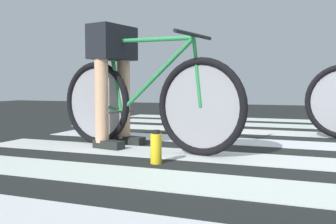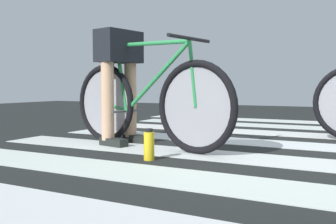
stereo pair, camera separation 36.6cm
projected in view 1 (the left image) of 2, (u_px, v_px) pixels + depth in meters
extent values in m
cube|color=black|center=(301.00, 156.00, 2.81)|extent=(18.00, 14.00, 0.02)
cube|color=#BAC7BD|center=(264.00, 189.00, 1.88)|extent=(5.20, 0.44, 0.00)
cube|color=silver|center=(314.00, 163.00, 2.49)|extent=(5.20, 0.44, 0.00)
cube|color=silver|center=(320.00, 146.00, 3.20)|extent=(5.20, 0.44, 0.00)
cube|color=silver|center=(290.00, 133.00, 4.01)|extent=(5.20, 0.44, 0.00)
cube|color=#B9C4C0|center=(317.00, 127.00, 4.61)|extent=(5.20, 0.44, 0.00)
cube|color=silver|center=(299.00, 121.00, 5.39)|extent=(5.20, 0.44, 0.00)
torus|color=black|center=(96.00, 103.00, 3.28)|extent=(0.71, 0.20, 0.72)
torus|color=black|center=(201.00, 107.00, 2.73)|extent=(0.71, 0.20, 0.72)
cylinder|color=gray|center=(96.00, 103.00, 3.28)|extent=(0.60, 0.13, 0.61)
cylinder|color=gray|center=(201.00, 107.00, 2.73)|extent=(0.60, 0.13, 0.61)
cylinder|color=#2A8749|center=(149.00, 40.00, 2.94)|extent=(0.79, 0.20, 0.05)
cylinder|color=#2A8749|center=(155.00, 77.00, 2.93)|extent=(0.69, 0.18, 0.59)
cylinder|color=#2A8749|center=(116.00, 76.00, 3.15)|extent=(0.16, 0.06, 0.59)
cylinder|color=#2A8749|center=(109.00, 107.00, 3.21)|extent=(0.29, 0.09, 0.09)
cylinder|color=#2A8749|center=(103.00, 73.00, 3.22)|extent=(0.19, 0.06, 0.53)
cylinder|color=#2A8749|center=(197.00, 72.00, 2.73)|extent=(0.09, 0.05, 0.50)
cube|color=black|center=(110.00, 38.00, 3.16)|extent=(0.25, 0.14, 0.05)
cylinder|color=black|center=(194.00, 35.00, 2.73)|extent=(0.13, 0.51, 0.03)
cylinder|color=#4C4C51|center=(121.00, 111.00, 3.14)|extent=(0.09, 0.34, 0.02)
cylinder|color=tan|center=(124.00, 86.00, 3.29)|extent=(0.11, 0.11, 0.91)
cylinder|color=tan|center=(101.00, 86.00, 3.05)|extent=(0.11, 0.11, 0.91)
cube|color=black|center=(112.00, 43.00, 3.14)|extent=(0.30, 0.45, 0.28)
cube|color=black|center=(130.00, 140.00, 3.28)|extent=(0.28, 0.15, 0.07)
cube|color=black|center=(109.00, 145.00, 3.05)|extent=(0.28, 0.15, 0.07)
cylinder|color=gold|center=(156.00, 149.00, 2.48)|extent=(0.07, 0.07, 0.20)
cylinder|color=black|center=(156.00, 132.00, 2.47)|extent=(0.05, 0.05, 0.02)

